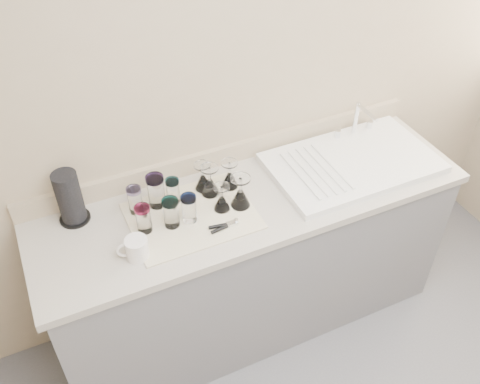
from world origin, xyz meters
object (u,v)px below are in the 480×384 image
tumbler_blue (171,213)px  goblet_back_left (210,184)px  tumbler_purple (173,191)px  goblet_back_right (230,178)px  tumbler_cyan (156,191)px  goblet_front_right (240,196)px  tumbler_teal (135,200)px  white_mug (136,249)px  tumbler_lavender (189,208)px  goblet_extra (203,180)px  tumbler_magenta (144,219)px  can_opener (224,226)px  paper_towel_roll (70,198)px  sink_unit (352,162)px  goblet_front_left (222,201)px

tumbler_blue → goblet_back_left: (0.23, 0.12, -0.02)m
tumbler_purple → goblet_back_right: bearing=-2.0°
tumbler_cyan → goblet_back_left: bearing=-6.3°
tumbler_cyan → goblet_front_right: 0.38m
tumbler_teal → white_mug: size_ratio=0.94×
tumbler_lavender → goblet_extra: 0.22m
tumbler_lavender → goblet_back_right: size_ratio=0.95×
goblet_back_left → tumbler_magenta: bearing=-163.0°
goblet_back_right → can_opener: size_ratio=1.09×
paper_towel_roll → goblet_back_right: bearing=-7.4°
paper_towel_roll → tumbler_purple: bearing=-10.7°
tumbler_teal → tumbler_lavender: bearing=-37.7°
goblet_extra → white_mug: 0.49m
tumbler_cyan → tumbler_blue: bearing=-83.8°
tumbler_lavender → goblet_front_right: goblet_front_right is taller
tumbler_cyan → goblet_extra: tumbler_cyan is taller
tumbler_magenta → tumbler_blue: bearing=-8.6°
tumbler_teal → goblet_front_right: 0.47m
sink_unit → tumbler_purple: bearing=172.8°
tumbler_lavender → goblet_front_left: (0.16, 0.01, -0.02)m
sink_unit → white_mug: 1.15m
tumbler_magenta → goblet_front_left: 0.36m
goblet_back_right → paper_towel_roll: size_ratio=0.56×
tumbler_cyan → goblet_front_left: tumbler_cyan is taller
tumbler_teal → goblet_back_right: 0.45m
tumbler_blue → goblet_front_right: size_ratio=0.89×
tumbler_magenta → goblet_back_left: bearing=17.0°
goblet_front_right → white_mug: 0.52m
tumbler_cyan → paper_towel_roll: size_ratio=0.64×
goblet_extra → white_mug: goblet_extra is taller
tumbler_lavender → goblet_back_left: bearing=40.5°
tumbler_purple → tumbler_magenta: size_ratio=0.94×
sink_unit → tumbler_lavender: bearing=-177.9°
tumbler_blue → tumbler_lavender: size_ratio=1.05×
sink_unit → goblet_back_right: sink_unit is taller
tumbler_cyan → paper_towel_roll: paper_towel_roll is taller
sink_unit → tumbler_lavender: (-0.87, -0.03, 0.06)m
tumbler_blue → goblet_front_right: 0.32m
tumbler_cyan → white_mug: (-0.17, -0.26, -0.04)m
tumbler_magenta → tumbler_lavender: size_ratio=0.99×
tumbler_blue → tumbler_cyan: bearing=96.2°
goblet_back_left → can_opener: goblet_back_left is taller
tumbler_lavender → goblet_front_right: 0.24m
tumbler_teal → goblet_back_right: bearing=-2.2°
goblet_back_left → goblet_front_left: bearing=-86.7°
sink_unit → paper_towel_roll: (-1.33, 0.19, 0.10)m
tumbler_teal → tumbler_lavender: size_ratio=0.98×
can_opener → white_mug: white_mug is taller
sink_unit → goblet_front_right: bearing=-176.5°
goblet_front_right → paper_towel_roll: (-0.70, 0.23, 0.06)m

